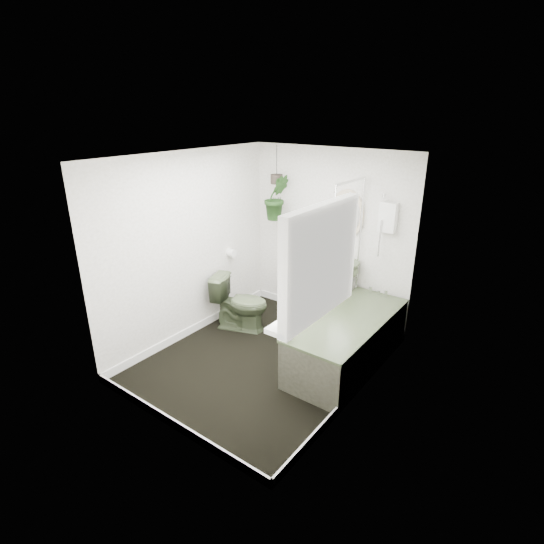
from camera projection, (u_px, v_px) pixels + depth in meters
The scene contains 22 objects.
floor at pixel (264, 360), 4.94m from camera, with size 2.30×2.80×0.02m, color black.
ceiling at pixel (263, 155), 4.10m from camera, with size 2.30×2.80×0.02m, color white.
wall_back at pixel (329, 237), 5.58m from camera, with size 2.30×0.02×2.30m, color white.
wall_front at pixel (158, 316), 3.47m from camera, with size 2.30×0.02×2.30m, color white.
wall_left at pixel (188, 247), 5.17m from camera, with size 0.02×2.80×2.30m, color white.
wall_right at pixel (364, 294), 3.88m from camera, with size 0.02×2.80×2.30m, color white.
skirting at pixel (264, 356), 4.92m from camera, with size 2.30×2.80×0.10m, color white.
bathtub at pixel (348, 341), 4.76m from camera, with size 0.72×1.72×0.58m, color #414E33, non-canonical shape.
bath_screen at pixel (347, 241), 4.95m from camera, with size 0.04×0.72×1.40m, color silver, non-canonical shape.
shower_box at pixel (388, 217), 4.93m from camera, with size 0.20×0.10×0.35m, color white.
oval_mirror at pixel (346, 214), 5.28m from camera, with size 0.46×0.03×0.62m, color #C2B092.
wall_sconce at pixel (318, 218), 5.53m from camera, with size 0.04×0.04×0.22m, color black.
toilet_roll_holder at pixel (231, 253), 5.75m from camera, with size 0.11×0.11×0.11m, color white.
window_recess at pixel (320, 262), 3.21m from camera, with size 0.08×1.00×0.90m, color white.
window_sill at pixel (311, 310), 3.40m from camera, with size 0.18×1.00×0.04m, color white.
window_blinds at pixel (315, 261), 3.24m from camera, with size 0.01×0.86×0.76m, color white.
toilet at pixel (240, 303), 5.52m from camera, with size 0.41×0.71×0.73m, color #414E33.
pedestal_sink at pixel (336, 294), 5.54m from camera, with size 0.55×0.47×0.94m, color #414E33, non-canonical shape.
sill_plant at pixel (325, 279), 3.60m from camera, with size 0.24×0.20×0.26m, color black.
hanging_plant at pixel (277, 197), 5.63m from camera, with size 0.33×0.27×0.60m, color black.
soap_bottle at pixel (287, 332), 4.20m from camera, with size 0.08×0.08×0.18m, color black.
hanging_pot at pixel (277, 179), 5.54m from camera, with size 0.16×0.16×0.12m, color #2A231D.
Camera 1 is at (2.60, -3.34, 2.75)m, focal length 28.00 mm.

